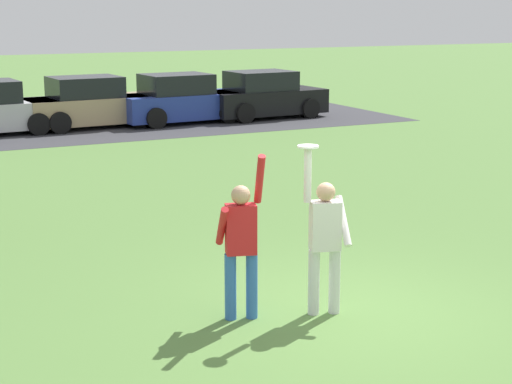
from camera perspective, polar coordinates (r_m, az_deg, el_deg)
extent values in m
plane|color=#567F3D|center=(10.37, 6.15, -8.28)|extent=(120.00, 120.00, 0.00)
cylinder|color=silver|center=(10.22, 5.43, -6.13)|extent=(0.14, 0.14, 0.82)
cylinder|color=silver|center=(10.16, 4.01, -6.22)|extent=(0.14, 0.14, 0.82)
cube|color=silver|center=(9.99, 4.80, -2.32)|extent=(0.41, 0.31, 0.60)
sphere|color=tan|center=(9.89, 4.84, 0.00)|extent=(0.23, 0.23, 0.23)
cylinder|color=silver|center=(10.03, 6.05, -2.00)|extent=(0.20, 0.48, 0.58)
cylinder|color=silver|center=(9.79, 3.59, 1.18)|extent=(0.09, 0.09, 0.66)
cylinder|color=#3366B7|center=(9.98, -1.77, -6.55)|extent=(0.14, 0.14, 0.82)
cylinder|color=#3366B7|center=(10.02, -0.29, -6.47)|extent=(0.14, 0.14, 0.82)
cube|color=red|center=(9.79, -1.05, -2.58)|extent=(0.41, 0.31, 0.60)
sphere|color=tan|center=(9.69, -1.06, -0.21)|extent=(0.23, 0.23, 0.23)
cylinder|color=red|center=(9.75, -2.36, -2.37)|extent=(0.20, 0.48, 0.58)
cylinder|color=red|center=(9.69, 0.25, 0.90)|extent=(0.17, 0.35, 0.65)
cylinder|color=white|center=(9.73, 3.62, 3.16)|extent=(0.25, 0.25, 0.02)
cylinder|color=black|center=(26.98, -15.82, 4.99)|extent=(0.67, 0.26, 0.66)
cylinder|color=black|center=(25.23, -14.78, 4.55)|extent=(0.67, 0.26, 0.66)
cube|color=tan|center=(26.58, -11.34, 5.59)|extent=(4.21, 2.06, 0.80)
cube|color=black|center=(26.46, -11.72, 7.12)|extent=(2.20, 1.77, 0.64)
cylinder|color=black|center=(27.89, -9.45, 5.53)|extent=(0.67, 0.26, 0.66)
cylinder|color=black|center=(26.20, -8.03, 5.13)|extent=(0.67, 0.26, 0.66)
cylinder|color=black|center=(27.11, -14.50, 5.10)|extent=(0.67, 0.26, 0.66)
cylinder|color=black|center=(25.37, -13.37, 4.67)|extent=(0.67, 0.26, 0.66)
cube|color=#233893|center=(27.20, -5.20, 5.94)|extent=(4.21, 2.06, 0.80)
cube|color=black|center=(27.07, -5.53, 7.43)|extent=(2.20, 1.77, 0.64)
cylinder|color=black|center=(28.59, -3.65, 5.85)|extent=(0.67, 0.26, 0.66)
cylinder|color=black|center=(26.98, -1.92, 5.46)|extent=(0.67, 0.26, 0.66)
cylinder|color=black|center=(27.56, -8.41, 5.49)|extent=(0.67, 0.26, 0.66)
cylinder|color=black|center=(25.89, -6.90, 5.07)|extent=(0.67, 0.26, 0.66)
cube|color=black|center=(28.35, 0.59, 6.26)|extent=(4.21, 2.06, 0.80)
cube|color=black|center=(28.20, 0.33, 7.70)|extent=(2.20, 1.77, 0.64)
cylinder|color=black|center=(29.80, 1.81, 6.14)|extent=(0.67, 0.26, 0.66)
cylinder|color=black|center=(28.28, 3.77, 5.77)|extent=(0.67, 0.26, 0.66)
cylinder|color=black|center=(28.55, -2.55, 5.85)|extent=(0.67, 0.26, 0.66)
cylinder|color=black|center=(26.96, -0.75, 5.46)|extent=(0.67, 0.26, 0.66)
cube|color=#38383D|center=(26.43, -11.75, 4.34)|extent=(21.05, 6.40, 0.01)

